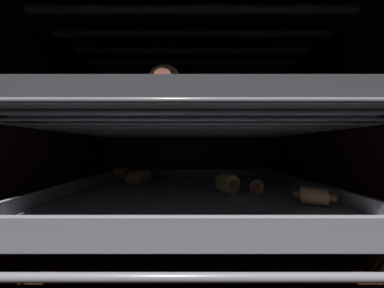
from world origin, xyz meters
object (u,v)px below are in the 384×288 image
Objects in this scene: pig_in_blanket_upper_1 at (167,88)px; pig_in_blanket_upper_8 at (136,117)px; pig_in_blanket_lower_0 at (313,196)px; oven_rack_lower at (192,198)px; pig_in_blanket_upper_0 at (151,108)px; pig_in_blanket_upper_3 at (159,125)px; baking_tray_upper at (192,125)px; pig_in_blanket_upper_6 at (218,99)px; pig_in_blanket_upper_5 at (97,115)px; pig_in_blanket_lower_2 at (257,185)px; pig_in_blanket_lower_4 at (135,179)px; pig_in_blanket_upper_4 at (250,112)px; pig_in_blanket_upper_7 at (135,119)px; pig_in_blanket_lower_3 at (122,173)px; oven_rack_upper at (192,130)px; pig_in_blanket_upper_2 at (346,90)px; heating_element at (192,50)px; pig_in_blanket_lower_5 at (228,183)px; pig_in_blanket_lower_1 at (142,175)px; baking_tray_lower at (192,193)px.

pig_in_blanket_upper_8 is at bearing 117.94° from pig_in_blanket_upper_1.
pig_in_blanket_upper_1 is (-20.26, -6.47, 13.51)cm from pig_in_blanket_lower_0.
oven_rack_lower is 9.92× the size of pig_in_blanket_upper_0.
pig_in_blanket_upper_0 reaches higher than pig_in_blanket_upper_3.
baking_tray_upper is at bearing -57.52° from pig_in_blanket_upper_3.
pig_in_blanket_upper_5 is at bearing 152.90° from pig_in_blanket_upper_6.
pig_in_blanket_upper_5 is at bearing 135.41° from pig_in_blanket_upper_1.
pig_in_blanket_lower_2 is 0.96× the size of pig_in_blanket_upper_3.
pig_in_blanket_lower_2 is at bearing -14.41° from pig_in_blanket_lower_4.
pig_in_blanket_upper_4 and pig_in_blanket_upper_7 have the same top height.
baking_tray_upper is (18.89, -13.85, 11.25)cm from pig_in_blanket_lower_3.
baking_tray_upper reaches higher than pig_in_blanket_lower_2.
pig_in_blanket_upper_2 reaches higher than oven_rack_upper.
pig_in_blanket_upper_0 is at bearing -58.41° from pig_in_blanket_lower_3.
pig_in_blanket_lower_3 reaches higher than pig_in_blanket_lower_2.
pig_in_blanket_upper_0 is at bearing -136.55° from heating_element.
pig_in_blanket_upper_2 is 1.31× the size of pig_in_blanket_upper_6.
pig_in_blanket_lower_5 reaches higher than pig_in_blanket_lower_0.
pig_in_blanket_lower_5 reaches higher than pig_in_blanket_lower_4.
pig_in_blanket_upper_1 is at bearing -100.33° from oven_rack_upper.
pig_in_blanket_upper_0 is at bearing -136.55° from oven_rack_upper.
pig_in_blanket_upper_0 is 20.58cm from pig_in_blanket_upper_3.
oven_rack_lower is at bearing -0.97° from pig_in_blanket_upper_5.
pig_in_blanket_upper_6 is at bearing -27.10° from pig_in_blanket_upper_5.
pig_in_blanket_upper_3 reaches higher than pig_in_blanket_lower_4.
pig_in_blanket_upper_5 is 1.50× the size of pig_in_blanket_upper_6.
pig_in_blanket_upper_2 is (35.62, -29.39, 12.98)cm from pig_in_blanket_lower_3.
pig_in_blanket_upper_8 is at bearing 177.80° from oven_rack_upper.
pig_in_blanket_upper_5 and pig_in_blanket_upper_6 have the same top height.
pig_in_blanket_upper_2 is 0.88× the size of pig_in_blanket_upper_5.
oven_rack_upper reaches higher than pig_in_blanket_lower_4.
oven_rack_lower is 10.50× the size of pig_in_blanket_upper_8.
pig_in_blanket_upper_0 is at bearing 112.75° from pig_in_blanket_upper_1.
pig_in_blanket_upper_2 reaches higher than pig_in_blanket_upper_3.
pig_in_blanket_lower_1 is 23.00cm from pig_in_blanket_lower_5.
heating_element is 8.53× the size of pig_in_blanket_lower_4.
oven_rack_lower is at bearing 165.48° from pig_in_blanket_upper_4.
pig_in_blanket_upper_1 is 23.11cm from pig_in_blanket_upper_7.
pig_in_blanket_upper_6 is (16.06, -22.14, 13.26)cm from pig_in_blanket_lower_1.
pig_in_blanket_upper_1 reaches higher than baking_tray_upper.
pig_in_blanket_lower_4 is 0.10× the size of oven_rack_upper.
baking_tray_upper is 8.24× the size of pig_in_blanket_upper_3.
baking_tray_lower is at bearing 107.45° from pig_in_blanket_upper_6.
pig_in_blanket_lower_2 is at bearing -2.91° from pig_in_blanket_upper_8.
pig_in_blanket_lower_3 is at bearing 121.59° from pig_in_blanket_upper_0.
baking_tray_upper is at bearing 153.42° from pig_in_blanket_lower_0.
pig_in_blanket_lower_1 is 1.22× the size of pig_in_blanket_upper_4.
pig_in_blanket_upper_3 is 0.83× the size of pig_in_blanket_upper_5.
oven_rack_upper is at bearing -0.97° from pig_in_blanket_upper_5.
pig_in_blanket_upper_7 reaches higher than baking_tray_lower.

